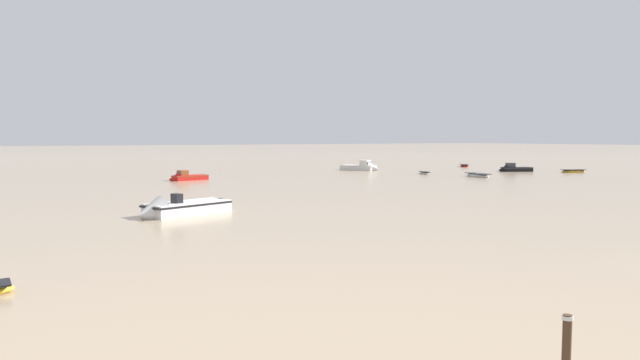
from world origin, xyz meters
name	(u,v)px	position (x,y,z in m)	size (l,w,h in m)	color
motorboat_moored_0	(185,178)	(-4.59, 56.90, 0.28)	(5.07, 2.36, 1.86)	red
rowboat_moored_0	(464,166)	(48.56, 62.41, 0.16)	(3.31, 3.70, 0.59)	red
motorboat_moored_2	(364,168)	(26.37, 62.60, 0.37)	(5.14, 6.69, 2.45)	white
motorboat_moored_3	(512,169)	(44.44, 48.45, 0.30)	(5.46, 3.89, 1.98)	black
motorboat_moored_4	(175,211)	(-14.52, 27.08, 0.32)	(7.08, 4.19, 2.30)	white
rowboat_moored_4	(424,173)	(28.75, 50.89, 0.13)	(2.21, 3.13, 0.47)	white
rowboat_moored_5	(478,175)	(30.91, 42.78, 0.18)	(2.18, 4.46, 0.67)	white
rowboat_moored_7	(573,171)	(50.44, 42.03, 0.16)	(3.98, 2.69, 0.60)	gold
mooring_post_near	(566,356)	(-15.24, -2.45, 0.77)	(0.22, 0.22, 1.80)	#493323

